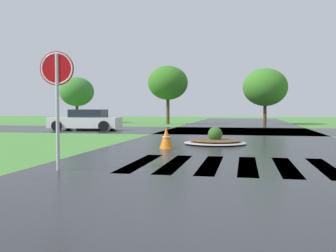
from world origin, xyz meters
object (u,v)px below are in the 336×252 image
(median_island, at_px, (215,141))
(drainage_pipe_stack, at_px, (91,124))
(car_dark_suv, at_px, (86,121))
(traffic_cone, at_px, (166,138))
(stop_sign, at_px, (57,82))

(median_island, bearing_deg, drainage_pipe_stack, 136.29)
(car_dark_suv, distance_m, traffic_cone, 12.40)
(median_island, height_order, car_dark_suv, car_dark_suv)
(car_dark_suv, bearing_deg, stop_sign, 107.31)
(median_island, bearing_deg, stop_sign, -112.92)
(drainage_pipe_stack, bearing_deg, car_dark_suv, 176.27)
(stop_sign, bearing_deg, traffic_cone, 64.42)
(car_dark_suv, bearing_deg, drainage_pipe_stack, 172.77)
(stop_sign, bearing_deg, drainage_pipe_stack, 100.02)
(car_dark_suv, distance_m, drainage_pipe_stack, 0.42)
(median_island, xyz_separation_m, traffic_cone, (-1.54, -1.98, 0.23))
(median_island, bearing_deg, traffic_cone, -127.98)
(stop_sign, height_order, car_dark_suv, stop_sign)
(car_dark_suv, height_order, drainage_pipe_stack, car_dark_suv)
(stop_sign, height_order, median_island, stop_sign)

